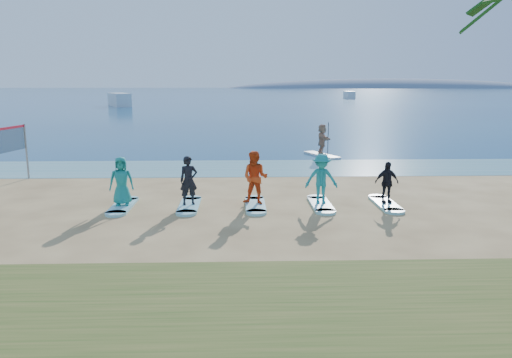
{
  "coord_description": "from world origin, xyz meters",
  "views": [
    {
      "loc": [
        0.28,
        -14.72,
        4.4
      ],
      "look_at": [
        0.85,
        2.0,
        1.1
      ],
      "focal_mm": 35.0,
      "sensor_mm": 36.0,
      "label": 1
    }
  ],
  "objects_px": {
    "paddleboard": "(322,155)",
    "surfboard_4": "(386,204)",
    "student_0": "(121,181)",
    "paddleboarder": "(322,139)",
    "student_1": "(189,180)",
    "boat_offshore_a": "(120,106)",
    "surfboard_1": "(189,205)",
    "boat_offshore_b": "(349,99)",
    "surfboard_3": "(321,204)",
    "surfboard_2": "(255,205)",
    "surfboard_0": "(123,206)",
    "student_4": "(387,182)",
    "student_3": "(321,179)",
    "student_2": "(255,178)"
  },
  "relations": [
    {
      "from": "boat_offshore_b",
      "to": "paddleboarder",
      "type": "bearing_deg",
      "value": -103.62
    },
    {
      "from": "student_0",
      "to": "surfboard_1",
      "type": "relative_size",
      "value": 0.78
    },
    {
      "from": "boat_offshore_a",
      "to": "surfboard_1",
      "type": "xyz_separation_m",
      "value": [
        19.23,
        -72.14,
        0.04
      ]
    },
    {
      "from": "student_0",
      "to": "surfboard_1",
      "type": "bearing_deg",
      "value": -7.42
    },
    {
      "from": "paddleboard",
      "to": "surfboard_1",
      "type": "relative_size",
      "value": 1.36
    },
    {
      "from": "surfboard_0",
      "to": "student_4",
      "type": "height_order",
      "value": "student_4"
    },
    {
      "from": "surfboard_2",
      "to": "student_2",
      "type": "xyz_separation_m",
      "value": [
        0.0,
        0.0,
        0.99
      ]
    },
    {
      "from": "surfboard_0",
      "to": "student_0",
      "type": "height_order",
      "value": "student_0"
    },
    {
      "from": "paddleboarder",
      "to": "student_0",
      "type": "height_order",
      "value": "paddleboarder"
    },
    {
      "from": "paddleboard",
      "to": "student_2",
      "type": "relative_size",
      "value": 1.59
    },
    {
      "from": "student_1",
      "to": "surfboard_4",
      "type": "xyz_separation_m",
      "value": [
        7.05,
        0.0,
        -0.91
      ]
    },
    {
      "from": "paddleboard",
      "to": "surfboard_4",
      "type": "distance_m",
      "value": 11.92
    },
    {
      "from": "paddleboarder",
      "to": "surfboard_2",
      "type": "distance_m",
      "value": 12.72
    },
    {
      "from": "surfboard_1",
      "to": "surfboard_3",
      "type": "xyz_separation_m",
      "value": [
        4.7,
        0.0,
        0.0
      ]
    },
    {
      "from": "surfboard_2",
      "to": "student_3",
      "type": "distance_m",
      "value": 2.53
    },
    {
      "from": "boat_offshore_a",
      "to": "surfboard_2",
      "type": "height_order",
      "value": "boat_offshore_a"
    },
    {
      "from": "paddleboarder",
      "to": "surfboard_3",
      "type": "relative_size",
      "value": 0.81
    },
    {
      "from": "student_1",
      "to": "surfboard_3",
      "type": "distance_m",
      "value": 4.79
    },
    {
      "from": "student_2",
      "to": "surfboard_3",
      "type": "xyz_separation_m",
      "value": [
        2.35,
        0.0,
        -0.99
      ]
    },
    {
      "from": "boat_offshore_a",
      "to": "student_4",
      "type": "relative_size",
      "value": 5.49
    },
    {
      "from": "boat_offshore_b",
      "to": "surfboard_1",
      "type": "distance_m",
      "value": 112.48
    },
    {
      "from": "paddleboard",
      "to": "student_1",
      "type": "distance_m",
      "value": 13.7
    },
    {
      "from": "student_0",
      "to": "surfboard_3",
      "type": "bearing_deg",
      "value": -7.42
    },
    {
      "from": "boat_offshore_a",
      "to": "surfboard_2",
      "type": "xyz_separation_m",
      "value": [
        21.59,
        -72.14,
        0.04
      ]
    },
    {
      "from": "student_1",
      "to": "surfboard_4",
      "type": "bearing_deg",
      "value": -17.25
    },
    {
      "from": "surfboard_1",
      "to": "surfboard_4",
      "type": "height_order",
      "value": "same"
    },
    {
      "from": "paddleboarder",
      "to": "student_1",
      "type": "bearing_deg",
      "value": 142.17
    },
    {
      "from": "student_0",
      "to": "surfboard_2",
      "type": "relative_size",
      "value": 0.78
    },
    {
      "from": "boat_offshore_a",
      "to": "surfboard_3",
      "type": "relative_size",
      "value": 3.72
    },
    {
      "from": "boat_offshore_b",
      "to": "surfboard_3",
      "type": "xyz_separation_m",
      "value": [
        -24.8,
        -108.54,
        0.04
      ]
    },
    {
      "from": "surfboard_0",
      "to": "student_0",
      "type": "bearing_deg",
      "value": 0.0
    },
    {
      "from": "student_1",
      "to": "surfboard_4",
      "type": "height_order",
      "value": "student_1"
    },
    {
      "from": "surfboard_1",
      "to": "surfboard_3",
      "type": "bearing_deg",
      "value": 0.0
    },
    {
      "from": "paddleboard",
      "to": "boat_offshore_a",
      "type": "distance_m",
      "value": 65.57
    },
    {
      "from": "boat_offshore_a",
      "to": "surfboard_2",
      "type": "bearing_deg",
      "value": -97.61
    },
    {
      "from": "surfboard_0",
      "to": "student_4",
      "type": "bearing_deg",
      "value": 0.0
    },
    {
      "from": "boat_offshore_b",
      "to": "surfboard_3",
      "type": "distance_m",
      "value": 111.33
    },
    {
      "from": "surfboard_0",
      "to": "surfboard_1",
      "type": "distance_m",
      "value": 2.35
    },
    {
      "from": "student_1",
      "to": "student_3",
      "type": "xyz_separation_m",
      "value": [
        4.7,
        0.0,
        0.03
      ]
    },
    {
      "from": "surfboard_2",
      "to": "surfboard_3",
      "type": "height_order",
      "value": "same"
    },
    {
      "from": "surfboard_1",
      "to": "surfboard_4",
      "type": "xyz_separation_m",
      "value": [
        7.05,
        0.0,
        0.0
      ]
    },
    {
      "from": "surfboard_0",
      "to": "surfboard_2",
      "type": "height_order",
      "value": "same"
    },
    {
      "from": "student_0",
      "to": "paddleboarder",
      "type": "bearing_deg",
      "value": 45.37
    },
    {
      "from": "paddleboard",
      "to": "student_4",
      "type": "relative_size",
      "value": 2.01
    },
    {
      "from": "surfboard_1",
      "to": "student_1",
      "type": "relative_size",
      "value": 1.28
    },
    {
      "from": "surfboard_1",
      "to": "student_3",
      "type": "xyz_separation_m",
      "value": [
        4.7,
        0.0,
        0.94
      ]
    },
    {
      "from": "paddleboarder",
      "to": "student_2",
      "type": "distance_m",
      "value": 12.69
    },
    {
      "from": "surfboard_1",
      "to": "surfboard_0",
      "type": "bearing_deg",
      "value": 180.0
    },
    {
      "from": "surfboard_3",
      "to": "student_4",
      "type": "height_order",
      "value": "student_4"
    },
    {
      "from": "boat_offshore_a",
      "to": "boat_offshore_b",
      "type": "relative_size",
      "value": 1.46
    }
  ]
}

